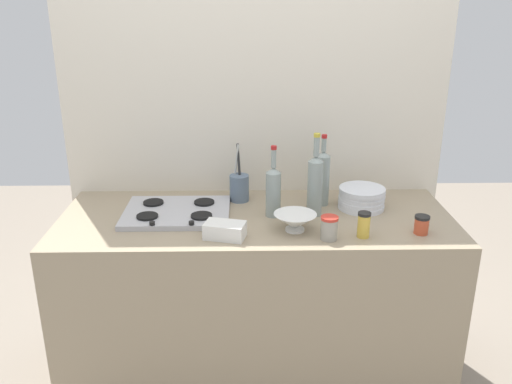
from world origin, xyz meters
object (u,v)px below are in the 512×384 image
at_px(stovetop_hob, 177,212).
at_px(wine_bottle_mid_right, 322,177).
at_px(utensil_crock, 239,187).
at_px(wine_bottle_mid_left, 315,184).
at_px(condiment_jar_rear, 329,228).
at_px(condiment_jar_spare, 364,225).
at_px(condiment_jar_front, 422,225).
at_px(wine_bottle_leftmost, 273,190).
at_px(butter_dish, 225,230).
at_px(plate_stack, 362,198).
at_px(mixing_bowl, 295,221).

distance_m(stovetop_hob, wine_bottle_mid_right, 0.71).
bearing_deg(utensil_crock, wine_bottle_mid_left, -28.32).
bearing_deg(condiment_jar_rear, stovetop_hob, 157.48).
bearing_deg(condiment_jar_spare, wine_bottle_mid_left, 125.41).
xyz_separation_m(wine_bottle_mid_left, condiment_jar_spare, (0.18, -0.25, -0.09)).
xyz_separation_m(wine_bottle_mid_left, wine_bottle_mid_right, (0.05, 0.13, -0.01)).
height_order(stovetop_hob, condiment_jar_front, condiment_jar_front).
bearing_deg(wine_bottle_leftmost, butter_dish, -132.25).
xyz_separation_m(plate_stack, utensil_crock, (-0.58, 0.11, 0.02)).
relative_size(stovetop_hob, wine_bottle_mid_right, 1.39).
distance_m(plate_stack, condiment_jar_spare, 0.33).
bearing_deg(condiment_jar_spare, plate_stack, 79.86).
relative_size(wine_bottle_mid_right, condiment_jar_rear, 3.43).
height_order(wine_bottle_mid_left, butter_dish, wine_bottle_mid_left).
xyz_separation_m(stovetop_hob, butter_dish, (0.23, -0.25, 0.02)).
relative_size(condiment_jar_front, condiment_jar_spare, 0.73).
xyz_separation_m(condiment_jar_rear, condiment_jar_spare, (0.15, 0.02, 0.00)).
relative_size(mixing_bowl, condiment_jar_front, 2.29).
distance_m(plate_stack, mixing_bowl, 0.42).
distance_m(wine_bottle_mid_left, condiment_jar_spare, 0.32).
bearing_deg(mixing_bowl, condiment_jar_spare, -14.00).
bearing_deg(condiment_jar_front, mixing_bowl, 175.66).
bearing_deg(stovetop_hob, condiment_jar_rear, -22.52).
height_order(stovetop_hob, wine_bottle_leftmost, wine_bottle_leftmost).
bearing_deg(condiment_jar_front, wine_bottle_leftmost, 161.38).
bearing_deg(condiment_jar_front, butter_dish, -178.25).
relative_size(wine_bottle_mid_left, mixing_bowl, 2.08).
height_order(butter_dish, condiment_jar_rear, condiment_jar_rear).
xyz_separation_m(mixing_bowl, condiment_jar_spare, (0.28, -0.07, 0.01)).
relative_size(mixing_bowl, condiment_jar_rear, 1.83).
relative_size(wine_bottle_mid_right, mixing_bowl, 1.87).
relative_size(butter_dish, condiment_jar_front, 2.07).
distance_m(stovetop_hob, wine_bottle_leftmost, 0.46).
bearing_deg(wine_bottle_mid_left, condiment_jar_spare, -54.59).
bearing_deg(utensil_crock, wine_bottle_mid_right, -8.39).
distance_m(butter_dish, condiment_jar_spare, 0.58).
height_order(wine_bottle_leftmost, condiment_jar_spare, wine_bottle_leftmost).
bearing_deg(condiment_jar_front, utensil_crock, 152.41).
bearing_deg(condiment_jar_rear, condiment_jar_front, 7.04).
distance_m(plate_stack, condiment_jar_front, 0.35).
relative_size(stovetop_hob, plate_stack, 2.17).
bearing_deg(plate_stack, wine_bottle_leftmost, -168.65).
relative_size(wine_bottle_leftmost, mixing_bowl, 1.79).
bearing_deg(plate_stack, wine_bottle_mid_right, 163.75).
bearing_deg(condiment_jar_rear, wine_bottle_leftmost, 130.33).
bearing_deg(mixing_bowl, plate_stack, 36.86).
bearing_deg(stovetop_hob, wine_bottle_leftmost, -2.16).
distance_m(stovetop_hob, utensil_crock, 0.34).
xyz_separation_m(plate_stack, condiment_jar_spare, (-0.06, -0.32, 0.00)).
bearing_deg(wine_bottle_mid_left, butter_dish, -148.74).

